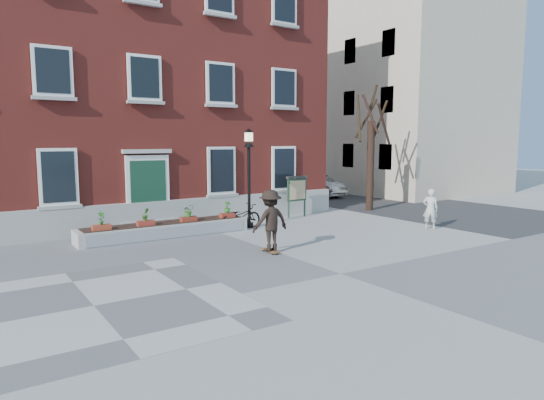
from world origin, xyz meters
TOP-DOWN VIEW (x-y plane):
  - ground at (0.00, 0.00)m, footprint 100.00×100.00m
  - checker_patch at (-6.00, 1.00)m, footprint 6.00×6.00m
  - bicycle at (0.99, 6.95)m, footprint 1.97×0.90m
  - parked_car at (10.62, 14.16)m, footprint 1.57×4.12m
  - bystander at (7.25, 2.93)m, footprint 0.67×0.69m
  - brick_building at (-2.00, 13.98)m, footprint 18.40×10.85m
  - planter_assembly at (-1.99, 7.18)m, footprint 6.20×1.12m
  - bare_tree at (9.01, 8.01)m, footprint 1.83×1.83m
  - side_street at (17.99, 19.78)m, footprint 15.20×36.00m
  - lamp_post at (1.51, 7.17)m, footprint 0.40×0.40m
  - notice_board at (4.62, 8.17)m, footprint 1.10×0.16m
  - skateboarder at (-0.21, 3.02)m, footprint 1.22×0.78m

SIDE VIEW (x-z plane):
  - ground at x=0.00m, z-range 0.00..0.00m
  - checker_patch at x=-6.00m, z-range 0.00..0.01m
  - planter_assembly at x=-1.99m, z-range -0.27..0.88m
  - bicycle at x=0.99m, z-range 0.00..1.00m
  - parked_car at x=10.62m, z-range 0.00..1.34m
  - bystander at x=7.25m, z-range 0.00..1.59m
  - skateboarder at x=-0.21m, z-range 0.03..2.00m
  - notice_board at x=4.62m, z-range 0.33..2.20m
  - lamp_post at x=1.51m, z-range 0.57..4.50m
  - bare_tree at x=9.01m, z-range -0.29..5.87m
  - brick_building at x=-2.00m, z-range 0.00..12.60m
  - side_street at x=17.99m, z-range -0.23..14.27m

